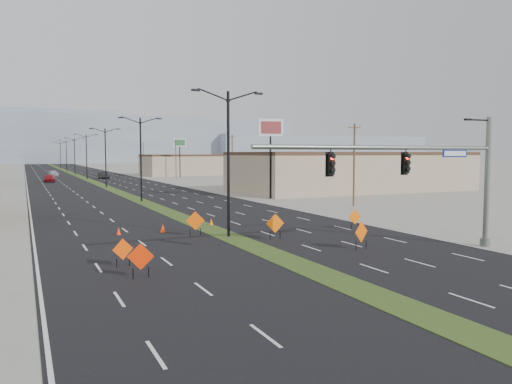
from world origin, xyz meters
name	(u,v)px	position (x,y,z in m)	size (l,w,h in m)	color
ground	(323,275)	(0.00, 0.00, 0.00)	(600.00, 600.00, 0.00)	gray
road_surface	(85,179)	(0.00, 100.00, 0.00)	(25.00, 400.00, 0.02)	black
median_strip	(85,179)	(0.00, 100.00, 0.00)	(2.00, 400.00, 0.04)	#354D1B
building_se_near	(351,173)	(34.00, 45.00, 2.75)	(36.00, 18.00, 5.50)	tan
building_se_far	(224,165)	(38.00, 110.00, 2.50)	(44.00, 16.00, 5.00)	tan
mesa_center	(116,140)	(40.00, 300.00, 14.00)	(220.00, 50.00, 28.00)	gray
mesa_east	(316,149)	(180.00, 290.00, 9.00)	(160.00, 50.00, 18.00)	gray
signal_mast	(430,171)	(8.56, 2.00, 4.79)	(16.30, 0.60, 8.00)	slate
streetlight_0	(228,159)	(0.00, 12.00, 5.42)	(5.15, 0.24, 10.02)	black
streetlight_1	(141,156)	(0.00, 40.00, 5.42)	(5.15, 0.24, 10.02)	black
streetlight_2	(106,156)	(0.00, 68.00, 5.42)	(5.15, 0.24, 10.02)	black
streetlight_3	(87,155)	(0.00, 96.00, 5.42)	(5.15, 0.24, 10.02)	black
streetlight_4	(75,155)	(0.00, 124.00, 5.42)	(5.15, 0.24, 10.02)	black
streetlight_5	(66,155)	(0.00, 152.00, 5.42)	(5.15, 0.24, 10.02)	black
streetlight_6	(60,154)	(0.00, 180.00, 5.42)	(5.15, 0.24, 10.02)	black
utility_pole_0	(354,164)	(20.00, 25.00, 4.67)	(1.60, 0.20, 9.00)	#4C3823
utility_pole_1	(232,160)	(20.00, 60.00, 4.67)	(1.60, 0.20, 9.00)	#4C3823
utility_pole_2	(176,158)	(20.00, 95.00, 4.67)	(1.60, 0.20, 9.00)	#4C3823
utility_pole_3	(143,157)	(20.00, 130.00, 4.67)	(1.60, 0.20, 9.00)	#4C3823
car_left	(49,178)	(-8.08, 88.98, 0.79)	(1.87, 4.65, 1.58)	maroon
car_mid	(104,175)	(3.88, 98.45, 0.80)	(1.70, 4.88, 1.61)	black
car_far	(53,174)	(-5.90, 115.83, 0.70)	(1.97, 4.85, 1.41)	#AEB1B7
construction_sign_0	(123,250)	(-8.31, 5.79, 0.85)	(1.08, 0.26, 1.46)	#E94504
construction_sign_1	(141,258)	(-7.99, 3.00, 0.97)	(1.18, 0.46, 1.65)	#F32F05
construction_sign_2	(195,222)	(-2.00, 13.27, 1.04)	(1.31, 0.20, 1.76)	#EB5004
construction_sign_3	(275,224)	(2.50, 9.80, 1.02)	(1.30, 0.11, 1.74)	#FC6205
construction_sign_4	(361,233)	(5.55, 4.42, 1.00)	(1.21, 0.48, 1.70)	#F55705
construction_sign_5	(355,218)	(10.07, 11.20, 0.89)	(1.14, 0.05, 1.52)	#FF6105
cone_0	(163,228)	(-3.65, 15.85, 0.32)	(0.38, 0.38, 0.63)	#FF3805
cone_1	(275,223)	(4.92, 14.45, 0.33)	(0.40, 0.40, 0.66)	#FC4F05
cone_2	(211,222)	(0.79, 17.71, 0.28)	(0.34, 0.34, 0.56)	#FF6805
cone_3	(119,231)	(-6.78, 16.09, 0.28)	(0.34, 0.34, 0.56)	#FE3205
pole_sign_east_near	(271,133)	(15.89, 37.14, 8.34)	(3.33, 0.85, 10.17)	black
pole_sign_east_far	(180,146)	(21.84, 97.97, 7.69)	(3.06, 1.11, 9.43)	black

